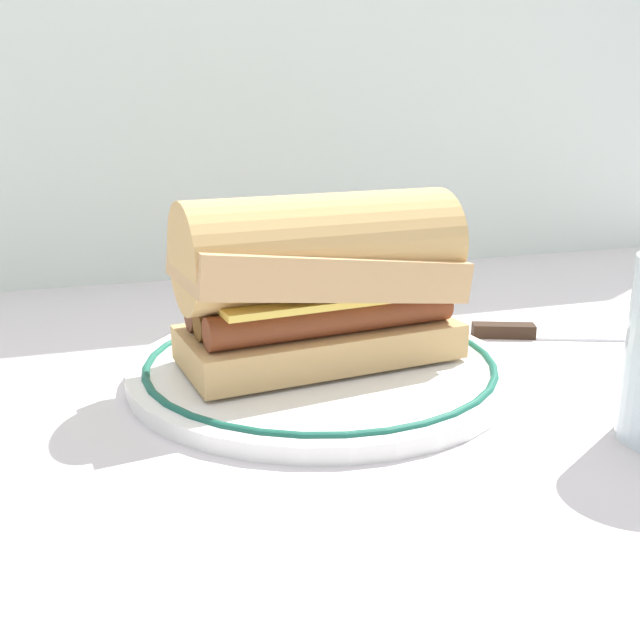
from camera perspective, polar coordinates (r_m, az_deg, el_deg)
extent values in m
plane|color=silver|center=(0.55, 1.49, -4.61)|extent=(1.50, 1.50, 0.00)
cube|color=silver|center=(0.88, -7.15, 23.17)|extent=(1.50, 0.02, 0.60)
cylinder|color=white|center=(0.55, 0.00, -3.90)|extent=(0.29, 0.29, 0.01)
torus|color=#195947|center=(0.55, 0.00, -3.31)|extent=(0.27, 0.27, 0.01)
cube|color=tan|center=(0.54, 0.00, -1.72)|extent=(0.22, 0.12, 0.03)
cylinder|color=brown|center=(0.51, 1.15, 0.12)|extent=(0.19, 0.05, 0.02)
cylinder|color=brown|center=(0.53, 0.00, 0.81)|extent=(0.19, 0.05, 0.02)
cylinder|color=brown|center=(0.56, -1.06, 1.46)|extent=(0.19, 0.05, 0.02)
cube|color=#EFC64C|center=(0.53, 0.00, 2.31)|extent=(0.18, 0.11, 0.01)
cube|color=tan|center=(0.53, 0.00, 4.16)|extent=(0.22, 0.12, 0.05)
cylinder|color=tan|center=(0.52, 0.00, 5.76)|extent=(0.21, 0.10, 0.08)
cube|color=silver|center=(0.68, 20.41, -1.18)|extent=(0.09, 0.05, 0.01)
cube|color=black|center=(0.66, 14.43, -0.82)|extent=(0.06, 0.03, 0.01)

